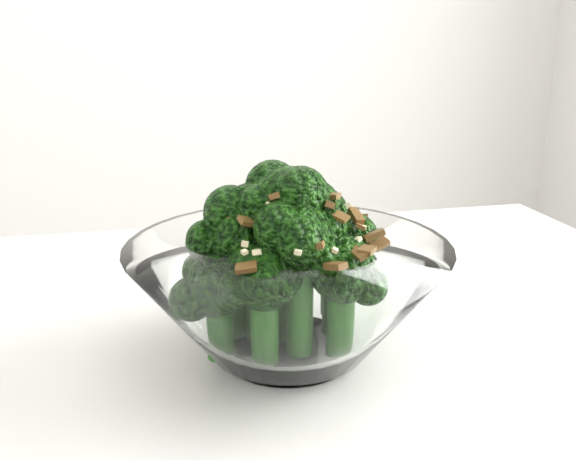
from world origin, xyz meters
name	(u,v)px	position (x,y,z in m)	size (l,w,h in m)	color
broccoli_dish	(287,285)	(0.26, 0.18, 0.80)	(0.22, 0.22, 0.14)	white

